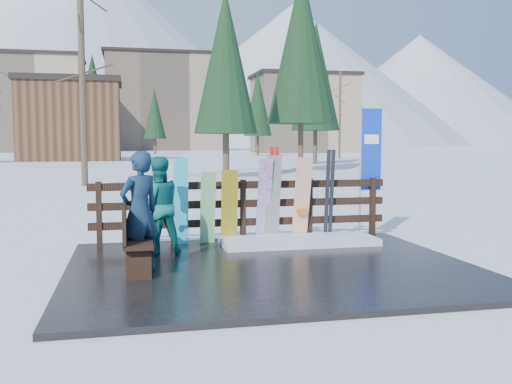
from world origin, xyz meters
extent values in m
plane|color=white|center=(0.00, 0.00, 0.00)|extent=(700.00, 700.00, 0.00)
cube|color=black|center=(0.00, 0.00, 0.04)|extent=(6.00, 5.00, 0.08)
cube|color=black|center=(-2.60, 2.20, 0.66)|extent=(0.10, 0.10, 1.15)
cube|color=black|center=(-1.30, 2.20, 0.66)|extent=(0.10, 0.10, 1.15)
cube|color=black|center=(0.00, 2.20, 0.66)|extent=(0.10, 0.10, 1.15)
cube|color=black|center=(1.30, 2.20, 0.66)|extent=(0.10, 0.10, 1.15)
cube|color=black|center=(2.60, 2.20, 0.66)|extent=(0.10, 0.10, 1.15)
cube|color=black|center=(0.00, 2.20, 0.43)|extent=(5.60, 0.05, 0.14)
cube|color=black|center=(0.00, 2.20, 0.78)|extent=(5.60, 0.05, 0.14)
cube|color=black|center=(0.00, 2.20, 1.13)|extent=(5.60, 0.05, 0.14)
cube|color=white|center=(0.91, 1.60, 0.14)|extent=(2.80, 1.00, 0.12)
cube|color=black|center=(-1.96, 0.09, 0.53)|extent=(0.40, 1.50, 0.06)
cube|color=black|center=(-1.96, -0.51, 0.30)|extent=(0.34, 0.06, 0.45)
cube|color=black|center=(-1.96, 0.69, 0.30)|extent=(0.34, 0.06, 0.45)
cube|color=black|center=(-2.14, 0.09, 0.80)|extent=(0.05, 1.50, 0.50)
cube|color=#31C7E9|center=(-1.17, 1.98, 0.87)|extent=(0.26, 0.23, 1.57)
cube|color=silver|center=(-0.69, 1.98, 0.74)|extent=(0.27, 0.32, 1.33)
cube|color=yellow|center=(-0.30, 1.98, 0.75)|extent=(0.30, 0.20, 1.35)
cube|color=white|center=(0.35, 1.98, 0.85)|extent=(0.25, 0.40, 1.54)
cube|color=black|center=(0.52, 1.98, 0.88)|extent=(0.28, 0.30, 1.61)
cube|color=white|center=(1.08, 1.98, 0.86)|extent=(0.30, 0.40, 1.56)
cube|color=red|center=(0.50, 2.05, 0.96)|extent=(0.08, 0.23, 1.76)
cube|color=red|center=(0.59, 2.05, 0.96)|extent=(0.07, 0.23, 1.76)
cube|color=black|center=(1.60, 2.05, 0.93)|extent=(0.08, 0.19, 1.71)
cube|color=black|center=(1.69, 2.05, 0.93)|extent=(0.08, 0.19, 1.71)
cylinder|color=silver|center=(2.35, 2.25, 1.38)|extent=(0.04, 0.04, 2.60)
cube|color=#0B32C6|center=(2.57, 2.25, 1.78)|extent=(0.42, 0.02, 1.60)
imported|color=#173B4C|center=(-1.93, 0.00, 0.94)|extent=(0.75, 0.69, 1.72)
imported|color=#0E6C66|center=(-1.61, 1.24, 0.88)|extent=(0.89, 0.76, 1.61)
cube|color=tan|center=(-22.00, 110.00, 9.00)|extent=(22.00, 14.00, 18.00)
cube|color=black|center=(-22.00, 110.00, 18.30)|extent=(23.10, 14.70, 0.60)
cube|color=gray|center=(6.00, 130.00, 11.00)|extent=(26.00, 16.00, 22.00)
cube|color=black|center=(6.00, 130.00, 22.30)|extent=(27.30, 16.80, 0.60)
cube|color=tan|center=(30.00, 95.00, 7.00)|extent=(18.00, 12.00, 14.00)
cube|color=black|center=(30.00, 95.00, 14.30)|extent=(18.90, 12.60, 0.60)
cube|color=brown|center=(-8.00, 55.00, 4.00)|extent=(10.00, 8.00, 8.00)
cube|color=black|center=(-8.00, 55.00, 8.30)|extent=(10.50, 8.40, 0.60)
cylinder|color=#382B1E|center=(-4.00, 18.00, 6.12)|extent=(0.28, 0.28, 12.25)
cone|color=black|center=(3.00, 22.00, 4.75)|extent=(3.42, 3.42, 9.51)
cone|color=black|center=(9.00, 28.00, 6.28)|extent=(4.52, 4.52, 12.56)
cone|color=black|center=(14.00, 40.00, 5.91)|extent=(4.26, 4.26, 11.83)
cylinder|color=#382B1E|center=(22.00, 55.00, 5.05)|extent=(0.28, 0.28, 10.10)
cone|color=black|center=(-6.00, 60.00, 5.70)|extent=(4.11, 4.11, 11.40)
cone|color=black|center=(16.00, 72.00, 5.66)|extent=(4.08, 4.08, 11.33)
cone|color=black|center=(2.00, 85.00, 4.98)|extent=(3.59, 3.59, 9.96)
cone|color=white|center=(-30.00, 340.00, 60.00)|extent=(260.00, 260.00, 120.00)
cone|color=white|center=(90.00, 310.00, 40.00)|extent=(200.00, 200.00, 80.00)
cone|color=white|center=(180.00, 330.00, 35.00)|extent=(180.00, 180.00, 70.00)
camera|label=1|loc=(-2.06, -8.18, 1.92)|focal=40.00mm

